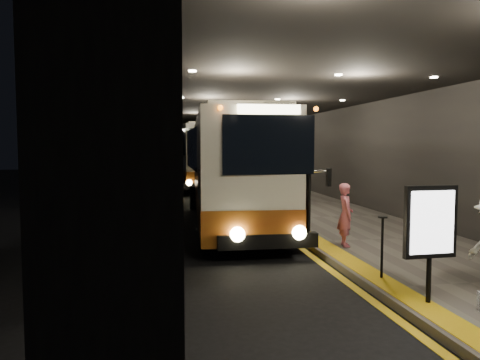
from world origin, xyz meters
TOP-DOWN VIEW (x-y plane):
  - ground at (0.00, 0.00)m, footprint 90.00×90.00m
  - lane_line_white at (-1.80, 5.00)m, footprint 0.12×50.00m
  - kerb_stripe_yellow at (2.35, 5.00)m, footprint 0.18×50.00m
  - sidewalk at (4.75, 5.00)m, footprint 4.50×50.00m
  - tactile_strip at (2.85, 5.00)m, footprint 0.50×50.00m
  - terminal_wall at (7.00, 5.00)m, footprint 0.10×50.00m
  - support_columns at (-1.50, 4.00)m, footprint 0.80×24.80m
  - canopy at (2.50, 5.00)m, footprint 9.00×50.00m
  - coach_main at (1.14, 5.02)m, footprint 3.04×11.65m
  - coach_second at (0.93, 19.63)m, footprint 3.25×12.34m
  - coach_third at (0.82, 31.82)m, footprint 2.66×11.75m
  - passenger_boarding at (3.34, 0.24)m, footprint 0.46×0.63m
  - info_sign at (3.00, -4.06)m, footprint 0.90×0.16m
  - stanchion_post at (2.91, -2.61)m, footprint 0.05×0.05m

SIDE VIEW (x-z plane):
  - ground at x=0.00m, z-range 0.00..0.00m
  - lane_line_white at x=-1.80m, z-range 0.00..0.01m
  - kerb_stripe_yellow at x=2.35m, z-range 0.00..0.01m
  - sidewalk at x=4.75m, z-range 0.00..0.15m
  - tactile_strip at x=2.85m, z-range 0.15..0.16m
  - stanchion_post at x=2.91m, z-range 0.15..1.33m
  - passenger_boarding at x=3.34m, z-range 0.15..1.74m
  - info_sign at x=3.00m, z-range 0.48..2.39m
  - coach_main at x=1.14m, z-range -0.07..3.53m
  - coach_third at x=0.82m, z-range -0.07..3.61m
  - coach_second at x=0.93m, z-range -0.08..3.76m
  - support_columns at x=-1.50m, z-range 0.00..4.40m
  - terminal_wall at x=7.00m, z-range 0.00..6.00m
  - canopy at x=2.50m, z-range 4.40..4.80m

